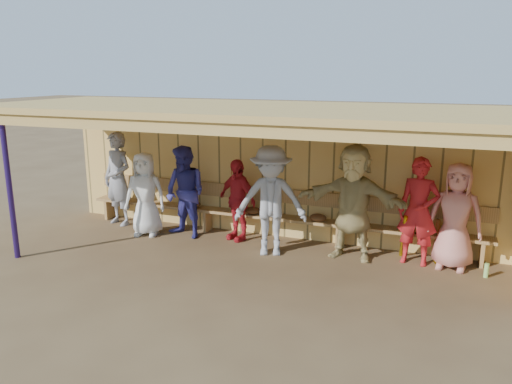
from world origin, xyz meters
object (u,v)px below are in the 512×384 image
Objects in this scene: player_h at (455,216)px; player_e at (271,201)px; player_d at (237,200)px; bench at (271,210)px; player_c at (185,192)px; player_b at (145,194)px; player_a at (118,179)px; player_f at (353,202)px; player_g at (418,211)px.

player_e is at bearing -165.36° from player_h.
bench is (0.55, 0.31, -0.22)m from player_d.
player_c is 1.02× the size of player_h.
player_b is at bearing -153.14° from player_c.
player_d is 3.70m from player_h.
player_d is 0.20× the size of bench.
player_b is 0.85× the size of player_e.
player_b is at bearing -8.63° from player_a.
player_e is at bearing -70.86° from bench.
player_c is at bearing -143.85° from player_d.
player_e is 1.35m from player_f.
player_a is 1.19× the size of player_b.
player_e is at bearing -163.85° from player_g.
player_a reaches higher than player_b.
player_d is 0.89× the size of player_h.
bench is at bearing 177.48° from player_g.
player_e reaches higher than player_h.
bench is (3.15, 0.31, -0.41)m from player_a.
player_g is 0.23× the size of bench.
player_g reaches higher than player_c.
player_b reaches higher than bench.
player_f reaches higher than player_b.
player_f is (1.31, 0.32, 0.03)m from player_e.
player_h is at bearing -5.98° from bench.
bench is at bearing 2.58° from player_b.
player_e is 1.10× the size of player_h.
player_e is at bearing -162.35° from player_f.
player_f is (3.08, 0.04, 0.10)m from player_c.
player_f is (4.73, -0.17, 0.02)m from player_a.
player_a is at bearing -175.39° from player_g.
player_a is 5.75m from player_g.
player_d is 0.79× the size of player_f.
bench is (-3.15, 0.33, -0.31)m from player_h.
player_a is at bearing -178.34° from player_f.
player_e is 0.97× the size of player_f.
player_c reaches higher than player_d.
player_a is 1.67m from player_c.
player_a is 4.74m from player_f.
player_d is 0.67m from bench.
player_c is 0.23× the size of bench.
player_g reaches higher than player_h.
player_g reaches higher than bench.
player_g is (5.75, -0.04, -0.07)m from player_a.
player_e is 2.91m from player_h.
player_c is at bearing -172.52° from player_g.
player_d is at bearing -175.05° from player_h.
player_d is 0.87× the size of player_g.
player_f reaches higher than player_a.
bench is (2.26, 0.68, -0.26)m from player_b.
player_f is 1.58m from player_h.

